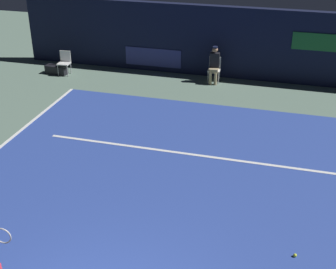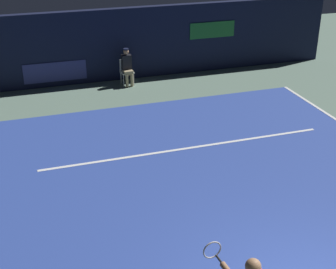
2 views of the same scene
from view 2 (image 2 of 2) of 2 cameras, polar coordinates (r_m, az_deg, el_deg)
ground_plane at (r=11.63m, az=5.32°, el=-5.65°), size 31.12×31.12×0.00m
court_surface at (r=11.63m, az=5.32°, el=-5.62°), size 10.05×10.49×0.01m
line_service at (r=13.11m, az=2.22°, el=-1.63°), size 7.84×0.10×0.01m
back_wall at (r=18.19m, az=-4.50°, el=10.55°), size 15.89×0.33×2.60m
line_judge_on_chair at (r=17.60m, az=-4.82°, el=7.94°), size 0.46×0.55×1.32m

